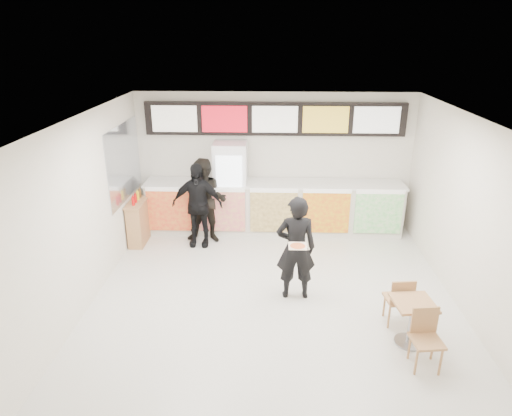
{
  "coord_description": "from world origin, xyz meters",
  "views": [
    {
      "loc": [
        -0.06,
        -6.23,
        4.18
      ],
      "look_at": [
        -0.32,
        1.2,
        1.29
      ],
      "focal_mm": 32.0,
      "sensor_mm": 36.0,
      "label": 1
    }
  ],
  "objects_px": {
    "drinks_fridge": "(231,188)",
    "customer_mid": "(197,205)",
    "customer_main": "(296,248)",
    "condiment_ledge": "(139,222)",
    "customer_left": "(206,201)",
    "service_counter": "(274,207)",
    "cafe_table": "(412,315)"
  },
  "relations": [
    {
      "from": "customer_main",
      "to": "cafe_table",
      "type": "distance_m",
      "value": 2.03
    },
    {
      "from": "customer_mid",
      "to": "customer_left",
      "type": "bearing_deg",
      "value": 49.15
    },
    {
      "from": "condiment_ledge",
      "to": "cafe_table",
      "type": "bearing_deg",
      "value": -33.9
    },
    {
      "from": "cafe_table",
      "to": "service_counter",
      "type": "bearing_deg",
      "value": 110.27
    },
    {
      "from": "drinks_fridge",
      "to": "condiment_ledge",
      "type": "xyz_separation_m",
      "value": [
        -1.88,
        -0.67,
        -0.54
      ]
    },
    {
      "from": "service_counter",
      "to": "customer_left",
      "type": "height_order",
      "value": "customer_left"
    },
    {
      "from": "drinks_fridge",
      "to": "customer_mid",
      "type": "relative_size",
      "value": 1.14
    },
    {
      "from": "service_counter",
      "to": "drinks_fridge",
      "type": "relative_size",
      "value": 2.78
    },
    {
      "from": "customer_main",
      "to": "customer_mid",
      "type": "bearing_deg",
      "value": -48.34
    },
    {
      "from": "customer_main",
      "to": "cafe_table",
      "type": "xyz_separation_m",
      "value": [
        1.58,
        -1.2,
        -0.42
      ]
    },
    {
      "from": "customer_main",
      "to": "customer_mid",
      "type": "distance_m",
      "value": 2.72
    },
    {
      "from": "customer_mid",
      "to": "customer_main",
      "type": "bearing_deg",
      "value": -43.56
    },
    {
      "from": "customer_left",
      "to": "drinks_fridge",
      "type": "bearing_deg",
      "value": 54.6
    },
    {
      "from": "drinks_fridge",
      "to": "customer_left",
      "type": "relative_size",
      "value": 1.11
    },
    {
      "from": "drinks_fridge",
      "to": "customer_left",
      "type": "distance_m",
      "value": 0.74
    },
    {
      "from": "service_counter",
      "to": "customer_mid",
      "type": "xyz_separation_m",
      "value": [
        -1.56,
        -0.71,
        0.31
      ]
    },
    {
      "from": "customer_left",
      "to": "customer_main",
      "type": "bearing_deg",
      "value": -45.68
    },
    {
      "from": "customer_main",
      "to": "condiment_ledge",
      "type": "xyz_separation_m",
      "value": [
        -3.17,
        2.0,
        -0.43
      ]
    },
    {
      "from": "drinks_fridge",
      "to": "customer_mid",
      "type": "bearing_deg",
      "value": -130.59
    },
    {
      "from": "service_counter",
      "to": "condiment_ledge",
      "type": "xyz_separation_m",
      "value": [
        -2.82,
        -0.65,
        -0.11
      ]
    },
    {
      "from": "customer_mid",
      "to": "cafe_table",
      "type": "bearing_deg",
      "value": -40.05
    },
    {
      "from": "service_counter",
      "to": "cafe_table",
      "type": "xyz_separation_m",
      "value": [
        1.94,
        -3.85,
        -0.1
      ]
    },
    {
      "from": "service_counter",
      "to": "customer_main",
      "type": "bearing_deg",
      "value": -82.41
    },
    {
      "from": "cafe_table",
      "to": "customer_left",
      "type": "bearing_deg",
      "value": 128.85
    },
    {
      "from": "customer_mid",
      "to": "service_counter",
      "type": "bearing_deg",
      "value": 26.38
    },
    {
      "from": "customer_main",
      "to": "customer_left",
      "type": "xyz_separation_m",
      "value": [
        -1.76,
        2.11,
        0.01
      ]
    },
    {
      "from": "customer_main",
      "to": "customer_left",
      "type": "height_order",
      "value": "customer_left"
    },
    {
      "from": "cafe_table",
      "to": "condiment_ledge",
      "type": "xyz_separation_m",
      "value": [
        -4.76,
        3.2,
        -0.01
      ]
    },
    {
      "from": "drinks_fridge",
      "to": "cafe_table",
      "type": "distance_m",
      "value": 4.84
    },
    {
      "from": "customer_main",
      "to": "cafe_table",
      "type": "height_order",
      "value": "customer_main"
    },
    {
      "from": "condiment_ledge",
      "to": "drinks_fridge",
      "type": "bearing_deg",
      "value": 19.46
    },
    {
      "from": "cafe_table",
      "to": "condiment_ledge",
      "type": "relative_size",
      "value": 1.31
    }
  ]
}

